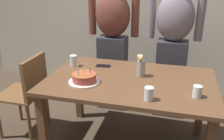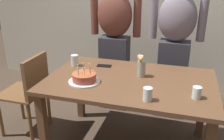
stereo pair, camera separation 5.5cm
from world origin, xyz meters
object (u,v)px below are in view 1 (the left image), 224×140
birthday_cake (84,78)px  person_woman_cardigan (173,45)px  water_glass_side (149,94)px  water_glass_far (74,61)px  cell_phone (103,66)px  dining_chair (28,90)px  flower_vase (141,66)px  person_man_bearded (113,41)px  water_glass_near (197,92)px

birthday_cake → person_woman_cardigan: bearing=53.4°
water_glass_side → water_glass_far: bearing=147.7°
person_woman_cardigan → cell_phone: bearing=38.2°
birthday_cake → water_glass_far: bearing=125.6°
person_woman_cardigan → dining_chair: size_ratio=1.90×
person_woman_cardigan → dining_chair: bearing=30.3°
flower_vase → person_man_bearded: bearing=123.3°
dining_chair → flower_vase: bearing=96.2°
water_glass_near → water_glass_side: 0.38m
birthday_cake → person_woman_cardigan: 1.19m
birthday_cake → water_glass_side: (0.58, -0.18, 0.01)m
water_glass_near → water_glass_side: bearing=-157.9°
birthday_cake → water_glass_side: bearing=-17.0°
water_glass_far → person_woman_cardigan: (0.96, 0.60, 0.08)m
water_glass_near → dining_chair: 1.65m
water_glass_near → dining_chair: dining_chair is taller
cell_phone → birthday_cake: bearing=-100.9°
birthday_cake → flower_vase: (0.45, 0.26, 0.07)m
water_glass_side → cell_phone: bearing=131.9°
water_glass_far → flower_vase: (0.70, -0.09, 0.05)m
flower_vase → water_glass_side: bearing=-73.4°
cell_phone → dining_chair: size_ratio=0.17×
water_glass_near → cell_phone: water_glass_near is taller
dining_chair → water_glass_near: bearing=83.8°
birthday_cake → flower_vase: bearing=30.2°
water_glass_near → flower_vase: 0.57m
birthday_cake → person_man_bearded: bearing=89.9°
water_glass_side → flower_vase: size_ratio=0.50×
water_glass_far → dining_chair: (-0.43, -0.21, -0.28)m
birthday_cake → cell_phone: size_ratio=1.94×
water_glass_near → person_woman_cardigan: (-0.23, 0.99, 0.09)m
flower_vase → person_woman_cardigan: size_ratio=0.13×
water_glass_side → person_man_bearded: person_man_bearded is taller
water_glass_far → person_man_bearded: 0.66m
water_glass_near → cell_phone: bearing=152.8°
dining_chair → cell_phone: bearing=111.5°
water_glass_side → cell_phone: size_ratio=0.72×
birthday_cake → person_woman_cardigan: person_woman_cardigan is taller
water_glass_far → cell_phone: 0.31m
water_glass_side → dining_chair: 1.33m
person_woman_cardigan → water_glass_side: bearing=83.8°
birthday_cake → person_woman_cardigan: size_ratio=0.17×
water_glass_far → cell_phone: size_ratio=0.80×
person_woman_cardigan → flower_vase: bearing=69.6°
water_glass_side → dining_chair: size_ratio=0.12×
water_glass_side → flower_vase: 0.46m
water_glass_far → cell_phone: water_glass_far is taller
flower_vase → dining_chair: bearing=-173.8°
water_glass_side → flower_vase: flower_vase is taller
flower_vase → dining_chair: (-1.13, -0.12, -0.33)m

